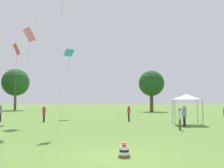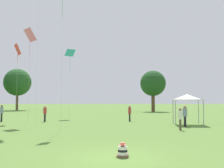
# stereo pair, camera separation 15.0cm
# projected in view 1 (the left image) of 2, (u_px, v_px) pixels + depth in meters

# --- Properties ---
(ground_plane) EXTENTS (300.00, 300.00, 0.00)m
(ground_plane) POSITION_uv_depth(u_px,v_px,m) (116.00, 157.00, 10.12)
(ground_plane) COLOR #567A33
(seated_toddler) EXTENTS (0.51, 0.61, 0.57)m
(seated_toddler) POSITION_uv_depth(u_px,v_px,m) (124.00, 151.00, 10.16)
(seated_toddler) COLOR brown
(seated_toddler) RESTS_ON ground
(person_standing_0) EXTENTS (0.52, 0.52, 1.78)m
(person_standing_0) POSITION_uv_depth(u_px,v_px,m) (184.00, 114.00, 21.75)
(person_standing_0) COLOR black
(person_standing_0) RESTS_ON ground
(person_standing_1) EXTENTS (0.37, 0.37, 1.63)m
(person_standing_1) POSITION_uv_depth(u_px,v_px,m) (129.00, 112.00, 27.64)
(person_standing_1) COLOR black
(person_standing_1) RESTS_ON ground
(person_standing_2) EXTENTS (0.42, 0.42, 1.63)m
(person_standing_2) POSITION_uv_depth(u_px,v_px,m) (180.00, 117.00, 19.39)
(person_standing_2) COLOR brown
(person_standing_2) RESTS_ON ground
(person_standing_4) EXTENTS (0.49, 0.49, 1.67)m
(person_standing_4) POSITION_uv_depth(u_px,v_px,m) (44.00, 112.00, 26.84)
(person_standing_4) COLOR black
(person_standing_4) RESTS_ON ground
(person_standing_5) EXTENTS (0.37, 0.37, 1.74)m
(person_standing_5) POSITION_uv_depth(u_px,v_px,m) (0.00, 112.00, 26.79)
(person_standing_5) COLOR black
(person_standing_5) RESTS_ON ground
(canopy_tent) EXTENTS (3.00, 3.00, 2.75)m
(canopy_tent) POSITION_uv_depth(u_px,v_px,m) (186.00, 97.00, 23.76)
(canopy_tent) COLOR white
(canopy_tent) RESTS_ON ground
(kite_3) EXTENTS (1.01, 1.24, 7.89)m
(kite_3) POSITION_uv_depth(u_px,v_px,m) (17.00, 51.00, 26.49)
(kite_3) COLOR red
(kite_3) RESTS_ON ground
(kite_8) EXTENTS (1.39, 1.43, 8.71)m
(kite_8) POSITION_uv_depth(u_px,v_px,m) (29.00, 36.00, 23.84)
(kite_8) COLOR pink
(kite_8) RESTS_ON ground
(kite_9) EXTENTS (1.46, 1.38, 8.66)m
(kite_9) POSITION_uv_depth(u_px,v_px,m) (69.00, 54.00, 33.33)
(kite_9) COLOR #339EDB
(kite_9) RESTS_ON ground
(distant_tree_0) EXTENTS (5.00, 5.00, 8.05)m
(distant_tree_0) POSITION_uv_depth(u_px,v_px,m) (151.00, 84.00, 51.42)
(distant_tree_0) COLOR brown
(distant_tree_0) RESTS_ON ground
(distant_tree_1) EXTENTS (6.01, 6.01, 9.21)m
(distant_tree_1) POSITION_uv_depth(u_px,v_px,m) (16.00, 82.00, 57.93)
(distant_tree_1) COLOR brown
(distant_tree_1) RESTS_ON ground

